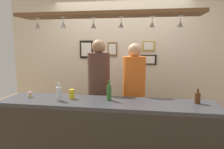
{
  "coord_description": "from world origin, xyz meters",
  "views": [
    {
      "loc": [
        0.46,
        -2.73,
        1.7
      ],
      "look_at": [
        0.0,
        0.1,
        1.27
      ],
      "focal_mm": 32.23,
      "sensor_mm": 36.0,
      "label": 1
    }
  ],
  "objects_px": {
    "person_left_brown_shirt": "(99,85)",
    "picture_frame_upper_small": "(149,46)",
    "bottle_soda_clear": "(59,93)",
    "picture_frame_crest": "(112,49)",
    "drink_can": "(72,94)",
    "person_middle_orange_shirt": "(134,89)",
    "picture_frame_lower_pair": "(148,60)",
    "picture_frame_caricature": "(86,49)",
    "bottle_beer_brown_stubby": "(198,98)",
    "bottle_beer_green_import": "(109,92)",
    "cupcake": "(30,95)"
  },
  "relations": [
    {
      "from": "person_left_brown_shirt",
      "to": "picture_frame_upper_small",
      "type": "height_order",
      "value": "person_left_brown_shirt"
    },
    {
      "from": "bottle_soda_clear",
      "to": "picture_frame_crest",
      "type": "relative_size",
      "value": 0.88
    },
    {
      "from": "drink_can",
      "to": "picture_frame_upper_small",
      "type": "bearing_deg",
      "value": 53.5
    },
    {
      "from": "person_middle_orange_shirt",
      "to": "picture_frame_lower_pair",
      "type": "distance_m",
      "value": 0.91
    },
    {
      "from": "picture_frame_lower_pair",
      "to": "bottle_soda_clear",
      "type": "bearing_deg",
      "value": -127.66
    },
    {
      "from": "bottle_soda_clear",
      "to": "picture_frame_upper_small",
      "type": "bearing_deg",
      "value": 52.37
    },
    {
      "from": "picture_frame_crest",
      "to": "bottle_soda_clear",
      "type": "bearing_deg",
      "value": -107.16
    },
    {
      "from": "bottle_soda_clear",
      "to": "picture_frame_caricature",
      "type": "xyz_separation_m",
      "value": [
        -0.06,
        1.46,
        0.51
      ]
    },
    {
      "from": "bottle_soda_clear",
      "to": "bottle_beer_brown_stubby",
      "type": "height_order",
      "value": "bottle_soda_clear"
    },
    {
      "from": "bottle_beer_green_import",
      "to": "picture_frame_caricature",
      "type": "bearing_deg",
      "value": 116.89
    },
    {
      "from": "picture_frame_lower_pair",
      "to": "drink_can",
      "type": "bearing_deg",
      "value": -126.54
    },
    {
      "from": "bottle_beer_green_import",
      "to": "picture_frame_lower_pair",
      "type": "height_order",
      "value": "picture_frame_lower_pair"
    },
    {
      "from": "drink_can",
      "to": "picture_frame_lower_pair",
      "type": "xyz_separation_m",
      "value": [
        1.0,
        1.35,
        0.36
      ]
    },
    {
      "from": "drink_can",
      "to": "cupcake",
      "type": "xyz_separation_m",
      "value": [
        -0.58,
        -0.02,
        -0.03
      ]
    },
    {
      "from": "person_middle_orange_shirt",
      "to": "picture_frame_caricature",
      "type": "bearing_deg",
      "value": 140.68
    },
    {
      "from": "bottle_beer_brown_stubby",
      "to": "picture_frame_caricature",
      "type": "xyz_separation_m",
      "value": [
        -1.75,
        1.31,
        0.53
      ]
    },
    {
      "from": "person_left_brown_shirt",
      "to": "person_middle_orange_shirt",
      "type": "height_order",
      "value": "person_left_brown_shirt"
    },
    {
      "from": "picture_frame_caricature",
      "to": "picture_frame_upper_small",
      "type": "xyz_separation_m",
      "value": [
        1.18,
        0.0,
        0.07
      ]
    },
    {
      "from": "picture_frame_upper_small",
      "to": "picture_frame_lower_pair",
      "type": "xyz_separation_m",
      "value": [
        0.0,
        0.0,
        -0.25
      ]
    },
    {
      "from": "bottle_soda_clear",
      "to": "drink_can",
      "type": "height_order",
      "value": "bottle_soda_clear"
    },
    {
      "from": "person_left_brown_shirt",
      "to": "picture_frame_caricature",
      "type": "bearing_deg",
      "value": 118.17
    },
    {
      "from": "picture_frame_crest",
      "to": "picture_frame_lower_pair",
      "type": "xyz_separation_m",
      "value": [
        0.68,
        0.0,
        -0.19
      ]
    },
    {
      "from": "drink_can",
      "to": "picture_frame_upper_small",
      "type": "height_order",
      "value": "picture_frame_upper_small"
    },
    {
      "from": "bottle_beer_brown_stubby",
      "to": "cupcake",
      "type": "relative_size",
      "value": 2.31
    },
    {
      "from": "bottle_soda_clear",
      "to": "bottle_beer_brown_stubby",
      "type": "xyz_separation_m",
      "value": [
        1.7,
        0.15,
        -0.02
      ]
    },
    {
      "from": "picture_frame_upper_small",
      "to": "drink_can",
      "type": "bearing_deg",
      "value": -126.5
    },
    {
      "from": "person_middle_orange_shirt",
      "to": "person_left_brown_shirt",
      "type": "bearing_deg",
      "value": 180.0
    },
    {
      "from": "picture_frame_caricature",
      "to": "person_middle_orange_shirt",
      "type": "bearing_deg",
      "value": -39.32
    },
    {
      "from": "bottle_beer_green_import",
      "to": "picture_frame_caricature",
      "type": "height_order",
      "value": "picture_frame_caricature"
    },
    {
      "from": "bottle_beer_green_import",
      "to": "cupcake",
      "type": "height_order",
      "value": "bottle_beer_green_import"
    },
    {
      "from": "person_middle_orange_shirt",
      "to": "bottle_soda_clear",
      "type": "bearing_deg",
      "value": -143.77
    },
    {
      "from": "cupcake",
      "to": "picture_frame_lower_pair",
      "type": "bearing_deg",
      "value": 40.91
    },
    {
      "from": "person_middle_orange_shirt",
      "to": "bottle_beer_brown_stubby",
      "type": "xyz_separation_m",
      "value": [
        0.79,
        -0.52,
        0.03
      ]
    },
    {
      "from": "person_left_brown_shirt",
      "to": "bottle_beer_brown_stubby",
      "type": "distance_m",
      "value": 1.43
    },
    {
      "from": "bottle_soda_clear",
      "to": "picture_frame_lower_pair",
      "type": "distance_m",
      "value": 1.87
    },
    {
      "from": "bottle_soda_clear",
      "to": "picture_frame_caricature",
      "type": "height_order",
      "value": "picture_frame_caricature"
    },
    {
      "from": "cupcake",
      "to": "picture_frame_caricature",
      "type": "xyz_separation_m",
      "value": [
        0.39,
        1.37,
        0.57
      ]
    },
    {
      "from": "person_middle_orange_shirt",
      "to": "cupcake",
      "type": "xyz_separation_m",
      "value": [
        -1.36,
        -0.58,
        -0.0
      ]
    },
    {
      "from": "person_left_brown_shirt",
      "to": "person_middle_orange_shirt",
      "type": "relative_size",
      "value": 1.03
    },
    {
      "from": "person_left_brown_shirt",
      "to": "cupcake",
      "type": "bearing_deg",
      "value": -144.9
    },
    {
      "from": "bottle_beer_brown_stubby",
      "to": "picture_frame_crest",
      "type": "height_order",
      "value": "picture_frame_crest"
    },
    {
      "from": "person_left_brown_shirt",
      "to": "picture_frame_crest",
      "type": "relative_size",
      "value": 6.83
    },
    {
      "from": "person_left_brown_shirt",
      "to": "bottle_soda_clear",
      "type": "relative_size",
      "value": 7.72
    },
    {
      "from": "bottle_beer_green_import",
      "to": "bottle_beer_brown_stubby",
      "type": "height_order",
      "value": "bottle_beer_green_import"
    },
    {
      "from": "bottle_beer_green_import",
      "to": "picture_frame_caricature",
      "type": "xyz_separation_m",
      "value": [
        -0.68,
        1.34,
        0.5
      ]
    },
    {
      "from": "bottle_soda_clear",
      "to": "picture_frame_caricature",
      "type": "relative_size",
      "value": 0.68
    },
    {
      "from": "bottle_soda_clear",
      "to": "picture_frame_upper_small",
      "type": "relative_size",
      "value": 1.05
    },
    {
      "from": "cupcake",
      "to": "picture_frame_upper_small",
      "type": "distance_m",
      "value": 2.18
    },
    {
      "from": "person_left_brown_shirt",
      "to": "bottle_soda_clear",
      "type": "bearing_deg",
      "value": -118.8
    },
    {
      "from": "person_left_brown_shirt",
      "to": "bottle_soda_clear",
      "type": "xyz_separation_m",
      "value": [
        -0.37,
        -0.67,
        0.02
      ]
    }
  ]
}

